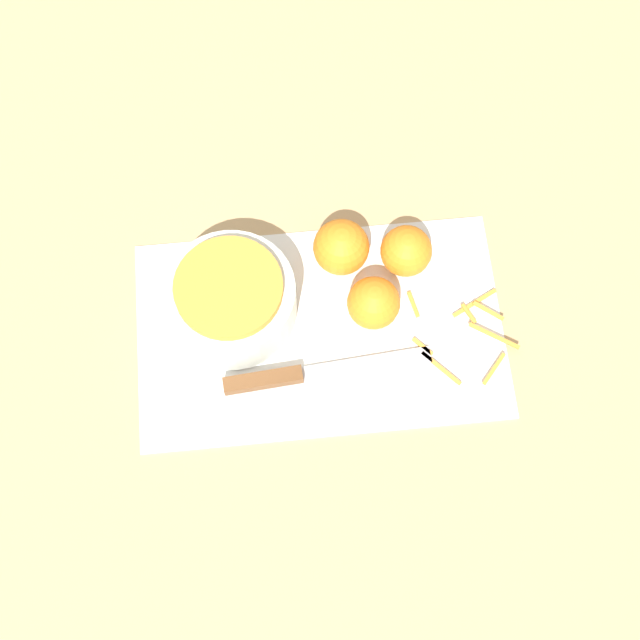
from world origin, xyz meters
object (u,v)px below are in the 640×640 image
(knife, at_px, (290,376))
(orange_back, at_px, (406,251))
(bowl_speckled, at_px, (231,298))
(orange_right, at_px, (374,303))
(orange_left, at_px, (341,247))

(knife, height_order, orange_back, orange_back)
(bowl_speckled, relative_size, orange_right, 2.42)
(bowl_speckled, distance_m, knife, 0.12)
(knife, xyz_separation_m, orange_left, (0.08, 0.16, 0.03))
(knife, distance_m, orange_left, 0.18)
(bowl_speckled, relative_size, knife, 0.62)
(orange_right, bearing_deg, orange_left, 112.13)
(orange_back, bearing_deg, orange_right, -126.64)
(bowl_speckled, bearing_deg, orange_left, 21.92)
(orange_left, height_order, orange_right, orange_left)
(bowl_speckled, distance_m, orange_back, 0.24)
(orange_left, height_order, orange_back, orange_left)
(orange_right, xyz_separation_m, orange_back, (0.05, 0.07, -0.00))
(bowl_speckled, bearing_deg, orange_right, -6.87)
(orange_left, xyz_separation_m, orange_back, (0.08, -0.01, -0.00))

